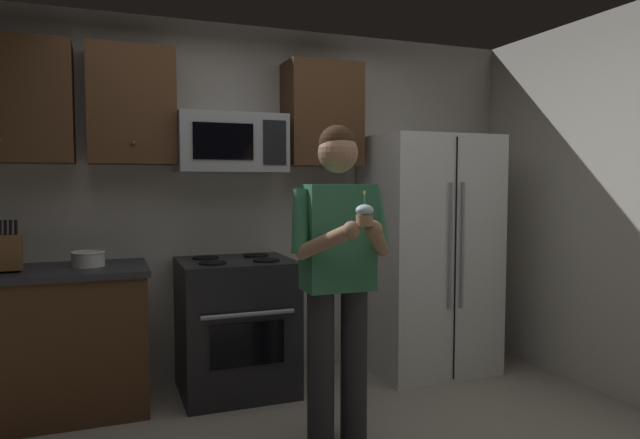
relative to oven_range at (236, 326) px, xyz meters
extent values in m
cube|color=beige|center=(0.15, 0.39, 0.84)|extent=(4.40, 0.10, 2.60)
cube|color=beige|center=(2.40, -1.06, 0.84)|extent=(0.10, 4.40, 2.60)
cube|color=black|center=(0.00, 0.00, 0.00)|extent=(0.76, 0.66, 0.92)
cube|color=black|center=(0.00, -0.33, -0.04)|extent=(0.48, 0.01, 0.28)
cylinder|color=#99999E|center=(0.00, -0.36, 0.16)|extent=(0.60, 0.03, 0.03)
cylinder|color=black|center=(-0.18, -0.14, 0.46)|extent=(0.18, 0.18, 0.01)
cylinder|color=black|center=(0.18, -0.14, 0.46)|extent=(0.18, 0.18, 0.01)
cylinder|color=black|center=(-0.18, 0.14, 0.46)|extent=(0.18, 0.18, 0.01)
cylinder|color=black|center=(0.18, 0.14, 0.46)|extent=(0.18, 0.18, 0.01)
cube|color=#9EA0A5|center=(0.00, 0.12, 1.26)|extent=(0.74, 0.40, 0.40)
cube|color=black|center=(-0.09, -0.08, 1.26)|extent=(0.40, 0.01, 0.24)
cube|color=black|center=(0.26, -0.08, 1.26)|extent=(0.16, 0.01, 0.30)
cube|color=white|center=(1.50, -0.04, 0.44)|extent=(0.90, 0.72, 1.80)
cylinder|color=gray|center=(1.45, -0.41, 0.54)|extent=(0.02, 0.02, 0.90)
cylinder|color=gray|center=(1.55, -0.41, 0.54)|extent=(0.02, 0.02, 0.90)
cube|color=black|center=(1.50, -0.40, 0.44)|extent=(0.01, 0.01, 1.74)
cube|color=#4C301C|center=(-1.40, 0.17, 1.49)|extent=(0.80, 0.34, 0.76)
cube|color=#4C301C|center=(-0.65, 0.17, 1.49)|extent=(0.55, 0.34, 0.76)
sphere|color=brown|center=(-0.65, -0.01, 1.24)|extent=(0.03, 0.03, 0.03)
cube|color=#4C301C|center=(0.70, 0.17, 1.49)|extent=(0.55, 0.34, 0.76)
sphere|color=brown|center=(0.70, -0.01, 1.24)|extent=(0.03, 0.03, 0.03)
cube|color=#4C301C|center=(-1.30, 0.02, -0.02)|extent=(1.40, 0.62, 0.88)
cube|color=#2D2D33|center=(-1.30, 0.02, 0.44)|extent=(1.44, 0.66, 0.04)
cube|color=brown|center=(-1.38, -0.03, 0.57)|extent=(0.16, 0.15, 0.24)
cylinder|color=black|center=(-1.41, -0.05, 0.72)|extent=(0.02, 0.04, 0.09)
cylinder|color=black|center=(-1.38, -0.05, 0.72)|extent=(0.02, 0.04, 0.09)
cylinder|color=black|center=(-1.35, -0.05, 0.72)|extent=(0.02, 0.04, 0.09)
cylinder|color=black|center=(-1.32, -0.05, 0.72)|extent=(0.02, 0.04, 0.09)
cylinder|color=white|center=(-0.94, 0.03, 0.50)|extent=(0.20, 0.20, 0.09)
torus|color=white|center=(-0.94, 0.03, 0.55)|extent=(0.21, 0.21, 0.01)
cylinder|color=#262628|center=(0.26, -0.96, -0.03)|extent=(0.15, 0.15, 0.86)
cylinder|color=#262628|center=(0.46, -0.96, -0.03)|extent=(0.15, 0.15, 0.86)
cube|color=#33724C|center=(0.36, -0.96, 0.69)|extent=(0.38, 0.22, 0.58)
sphere|color=#A37556|center=(0.36, -0.96, 1.15)|extent=(0.22, 0.22, 0.22)
sphere|color=#382314|center=(0.36, -0.95, 1.20)|extent=(0.20, 0.20, 0.20)
cylinder|color=#33724C|center=(0.13, -0.99, 0.78)|extent=(0.15, 0.18, 0.35)
cylinder|color=#A37556|center=(0.21, -1.15, 0.69)|extent=(0.26, 0.33, 0.21)
sphere|color=#A37556|center=(0.30, -1.28, 0.76)|extent=(0.09, 0.09, 0.09)
cylinder|color=#33724C|center=(0.58, -0.99, 0.78)|extent=(0.15, 0.18, 0.35)
cylinder|color=#A37556|center=(0.51, -1.15, 0.69)|extent=(0.26, 0.33, 0.21)
sphere|color=#A37556|center=(0.42, -1.28, 0.76)|extent=(0.09, 0.09, 0.09)
cylinder|color=#A87F56|center=(0.36, -1.30, 0.80)|extent=(0.08, 0.08, 0.06)
ellipsoid|color=silver|center=(0.36, -1.30, 0.85)|extent=(0.09, 0.09, 0.06)
cylinder|color=#4CBF66|center=(0.36, -1.30, 0.90)|extent=(0.01, 0.01, 0.06)
ellipsoid|color=#FFD159|center=(0.36, -1.30, 0.94)|extent=(0.01, 0.01, 0.02)
camera|label=1|loc=(-0.84, -3.82, 0.99)|focal=31.92mm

